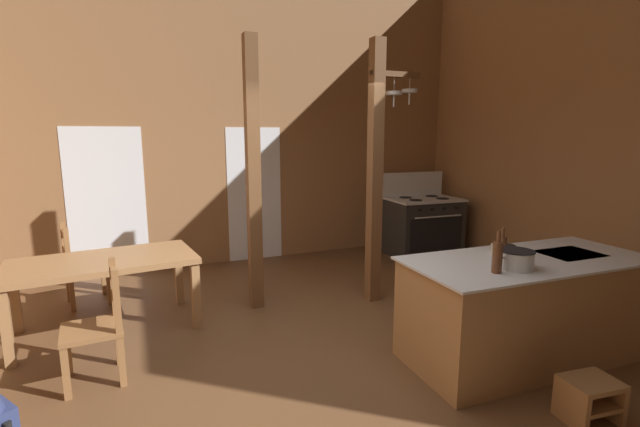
{
  "coord_description": "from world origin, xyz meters",
  "views": [
    {
      "loc": [
        -1.35,
        -3.24,
        1.95
      ],
      "look_at": [
        0.46,
        1.02,
        1.12
      ],
      "focal_mm": 24.91,
      "sensor_mm": 36.0,
      "label": 1
    }
  ],
  "objects_px": {
    "kitchen_island": "(525,308)",
    "stove_range": "(423,225)",
    "bottle_tall_on_counter": "(497,256)",
    "ladderback_chair_by_post": "(99,326)",
    "bottle_short_on_counter": "(502,247)",
    "stockpot_on_counter": "(516,260)",
    "dining_table": "(104,268)",
    "ladderback_chair_near_window": "(82,266)",
    "step_stool": "(590,397)",
    "mixing_bowl_on_counter": "(504,249)"
  },
  "relations": [
    {
      "from": "mixing_bowl_on_counter",
      "to": "bottle_short_on_counter",
      "type": "distance_m",
      "value": 0.22
    },
    {
      "from": "bottle_tall_on_counter",
      "to": "ladderback_chair_near_window",
      "type": "bearing_deg",
      "value": 135.27
    },
    {
      "from": "stove_range",
      "to": "mixing_bowl_on_counter",
      "type": "distance_m",
      "value": 3.29
    },
    {
      "from": "step_stool",
      "to": "dining_table",
      "type": "distance_m",
      "value": 4.26
    },
    {
      "from": "ladderback_chair_by_post",
      "to": "stockpot_on_counter",
      "type": "bearing_deg",
      "value": -21.57
    },
    {
      "from": "step_stool",
      "to": "ladderback_chair_near_window",
      "type": "bearing_deg",
      "value": 132.02
    },
    {
      "from": "stove_range",
      "to": "stockpot_on_counter",
      "type": "xyz_separation_m",
      "value": [
        -1.56,
        -3.36,
        0.49
      ]
    },
    {
      "from": "ladderback_chair_by_post",
      "to": "mixing_bowl_on_counter",
      "type": "relative_size",
      "value": 4.16
    },
    {
      "from": "mixing_bowl_on_counter",
      "to": "bottle_short_on_counter",
      "type": "relative_size",
      "value": 0.83
    },
    {
      "from": "stove_range",
      "to": "bottle_short_on_counter",
      "type": "height_order",
      "value": "stove_range"
    },
    {
      "from": "mixing_bowl_on_counter",
      "to": "bottle_short_on_counter",
      "type": "height_order",
      "value": "bottle_short_on_counter"
    },
    {
      "from": "stove_range",
      "to": "bottle_tall_on_counter",
      "type": "relative_size",
      "value": 4.01
    },
    {
      "from": "dining_table",
      "to": "stockpot_on_counter",
      "type": "height_order",
      "value": "stockpot_on_counter"
    },
    {
      "from": "stove_range",
      "to": "ladderback_chair_by_post",
      "type": "height_order",
      "value": "stove_range"
    },
    {
      "from": "ladderback_chair_by_post",
      "to": "bottle_tall_on_counter",
      "type": "distance_m",
      "value": 3.16
    },
    {
      "from": "stove_range",
      "to": "stockpot_on_counter",
      "type": "bearing_deg",
      "value": -114.85
    },
    {
      "from": "bottle_tall_on_counter",
      "to": "kitchen_island",
      "type": "bearing_deg",
      "value": 19.31
    },
    {
      "from": "bottle_tall_on_counter",
      "to": "ladderback_chair_by_post",
      "type": "bearing_deg",
      "value": 156.62
    },
    {
      "from": "kitchen_island",
      "to": "ladderback_chair_by_post",
      "type": "relative_size",
      "value": 2.31
    },
    {
      "from": "step_stool",
      "to": "stockpot_on_counter",
      "type": "distance_m",
      "value": 1.05
    },
    {
      "from": "bottle_short_on_counter",
      "to": "stove_range",
      "type": "bearing_deg",
      "value": 64.77
    },
    {
      "from": "bottle_short_on_counter",
      "to": "bottle_tall_on_counter",
      "type": "bearing_deg",
      "value": -139.68
    },
    {
      "from": "ladderback_chair_by_post",
      "to": "bottle_tall_on_counter",
      "type": "height_order",
      "value": "bottle_tall_on_counter"
    },
    {
      "from": "stove_range",
      "to": "dining_table",
      "type": "xyz_separation_m",
      "value": [
        -4.62,
        -1.15,
        0.17
      ]
    },
    {
      "from": "dining_table",
      "to": "ladderback_chair_near_window",
      "type": "relative_size",
      "value": 1.89
    },
    {
      "from": "dining_table",
      "to": "mixing_bowl_on_counter",
      "type": "xyz_separation_m",
      "value": [
        3.32,
        -1.83,
        0.29
      ]
    },
    {
      "from": "dining_table",
      "to": "mixing_bowl_on_counter",
      "type": "height_order",
      "value": "mixing_bowl_on_counter"
    },
    {
      "from": "kitchen_island",
      "to": "ladderback_chair_by_post",
      "type": "bearing_deg",
      "value": 163.11
    },
    {
      "from": "step_stool",
      "to": "stockpot_on_counter",
      "type": "relative_size",
      "value": 1.15
    },
    {
      "from": "bottle_tall_on_counter",
      "to": "stockpot_on_counter",
      "type": "bearing_deg",
      "value": 4.82
    },
    {
      "from": "dining_table",
      "to": "bottle_tall_on_counter",
      "type": "xyz_separation_m",
      "value": [
        2.85,
        -2.22,
        0.38
      ]
    },
    {
      "from": "kitchen_island",
      "to": "mixing_bowl_on_counter",
      "type": "relative_size",
      "value": 9.59
    },
    {
      "from": "dining_table",
      "to": "bottle_short_on_counter",
      "type": "distance_m",
      "value": 3.73
    },
    {
      "from": "stockpot_on_counter",
      "to": "dining_table",
      "type": "bearing_deg",
      "value": 144.29
    },
    {
      "from": "ladderback_chair_near_window",
      "to": "mixing_bowl_on_counter",
      "type": "height_order",
      "value": "mixing_bowl_on_counter"
    },
    {
      "from": "kitchen_island",
      "to": "mixing_bowl_on_counter",
      "type": "xyz_separation_m",
      "value": [
        -0.09,
        0.2,
        0.49
      ]
    },
    {
      "from": "bottle_tall_on_counter",
      "to": "bottle_short_on_counter",
      "type": "distance_m",
      "value": 0.4
    },
    {
      "from": "kitchen_island",
      "to": "bottle_short_on_counter",
      "type": "height_order",
      "value": "bottle_short_on_counter"
    },
    {
      "from": "stove_range",
      "to": "ladderback_chair_near_window",
      "type": "height_order",
      "value": "stove_range"
    },
    {
      "from": "ladderback_chair_near_window",
      "to": "bottle_short_on_counter",
      "type": "relative_size",
      "value": 3.44
    },
    {
      "from": "stove_range",
      "to": "stockpot_on_counter",
      "type": "distance_m",
      "value": 3.74
    },
    {
      "from": "dining_table",
      "to": "stockpot_on_counter",
      "type": "bearing_deg",
      "value": -35.71
    },
    {
      "from": "step_stool",
      "to": "ladderback_chair_near_window",
      "type": "relative_size",
      "value": 0.41
    },
    {
      "from": "stove_range",
      "to": "bottle_short_on_counter",
      "type": "distance_m",
      "value": 3.49
    },
    {
      "from": "stockpot_on_counter",
      "to": "bottle_tall_on_counter",
      "type": "height_order",
      "value": "bottle_tall_on_counter"
    },
    {
      "from": "kitchen_island",
      "to": "stove_range",
      "type": "relative_size",
      "value": 1.66
    },
    {
      "from": "ladderback_chair_near_window",
      "to": "kitchen_island",
      "type": "bearing_deg",
      "value": -38.21
    },
    {
      "from": "mixing_bowl_on_counter",
      "to": "stove_range",
      "type": "bearing_deg",
      "value": 66.41
    },
    {
      "from": "kitchen_island",
      "to": "stove_range",
      "type": "distance_m",
      "value": 3.41
    },
    {
      "from": "stockpot_on_counter",
      "to": "mixing_bowl_on_counter",
      "type": "distance_m",
      "value": 0.45
    }
  ]
}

